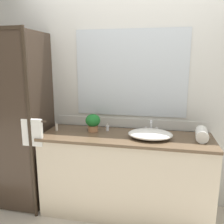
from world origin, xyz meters
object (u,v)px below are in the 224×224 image
object	(u,v)px
faucet	(151,129)
amenity_bottle_lotion	(108,128)
potted_plant	(93,122)
rolled_towel_near_edge	(202,134)
amenity_bottle_shampoo	(57,127)
sink_basin	(150,134)

from	to	relation	value
faucet	amenity_bottle_lotion	xyz separation A→B (m)	(-0.48, -0.03, -0.01)
potted_plant	rolled_towel_near_edge	bearing A→B (deg)	-3.18
faucet	amenity_bottle_shampoo	size ratio (longest dim) A/B	1.90
amenity_bottle_shampoo	sink_basin	bearing A→B (deg)	-2.40
amenity_bottle_shampoo	amenity_bottle_lotion	bearing A→B (deg)	11.51
amenity_bottle_lotion	sink_basin	bearing A→B (deg)	-18.15
sink_basin	faucet	bearing A→B (deg)	90.00
faucet	amenity_bottle_lotion	size ratio (longest dim) A/B	2.21
amenity_bottle_lotion	potted_plant	bearing A→B (deg)	-159.69
rolled_towel_near_edge	amenity_bottle_lotion	bearing A→B (deg)	173.07
amenity_bottle_shampoo	rolled_towel_near_edge	size ratio (longest dim) A/B	0.36
amenity_bottle_lotion	rolled_towel_near_edge	size ratio (longest dim) A/B	0.31
amenity_bottle_lotion	rolled_towel_near_edge	bearing A→B (deg)	-6.93
potted_plant	amenity_bottle_lotion	xyz separation A→B (m)	(0.15, 0.06, -0.07)
faucet	amenity_bottle_lotion	distance (m)	0.49
sink_basin	amenity_bottle_shampoo	world-z (taller)	amenity_bottle_shampoo
faucet	amenity_bottle_shampoo	xyz separation A→B (m)	(-1.05, -0.15, -0.00)
potted_plant	amenity_bottle_shampoo	xyz separation A→B (m)	(-0.41, -0.06, -0.07)
amenity_bottle_lotion	rolled_towel_near_edge	distance (m)	1.00
faucet	amenity_bottle_lotion	bearing A→B (deg)	-176.37
sink_basin	amenity_bottle_lotion	size ratio (longest dim) A/B	5.92
amenity_bottle_shampoo	rolled_towel_near_edge	xyz separation A→B (m)	(1.55, -0.01, 0.02)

